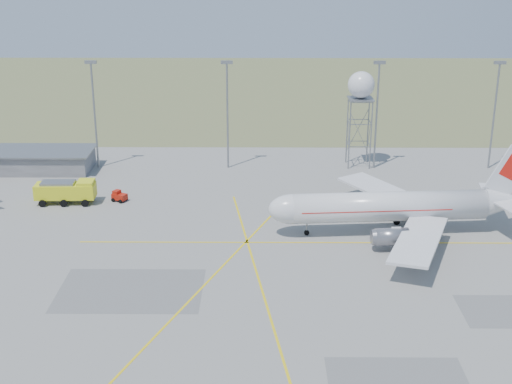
{
  "coord_description": "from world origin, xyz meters",
  "views": [
    {
      "loc": [
        -3.71,
        -64.77,
        41.48
      ],
      "look_at": [
        -4.45,
        40.0,
        4.22
      ],
      "focal_mm": 50.0,
      "sensor_mm": 36.0,
      "label": 1
    }
  ],
  "objects_px": {
    "airliner_main": "(393,207)",
    "baggage_tug": "(119,197)",
    "radar_tower": "(360,114)",
    "fire_truck": "(67,192)"
  },
  "relations": [
    {
      "from": "airliner_main",
      "to": "fire_truck",
      "type": "xyz_separation_m",
      "value": [
        -51.76,
        12.29,
        -2.21
      ]
    },
    {
      "from": "fire_truck",
      "to": "baggage_tug",
      "type": "xyz_separation_m",
      "value": [
        8.4,
        1.03,
        -1.19
      ]
    },
    {
      "from": "fire_truck",
      "to": "baggage_tug",
      "type": "height_order",
      "value": "fire_truck"
    },
    {
      "from": "radar_tower",
      "to": "fire_truck",
      "type": "xyz_separation_m",
      "value": [
        -50.87,
        -21.28,
        -8.4
      ]
    },
    {
      "from": "airliner_main",
      "to": "baggage_tug",
      "type": "bearing_deg",
      "value": -21.68
    },
    {
      "from": "radar_tower",
      "to": "baggage_tug",
      "type": "xyz_separation_m",
      "value": [
        -42.47,
        -20.26,
        -9.59
      ]
    },
    {
      "from": "radar_tower",
      "to": "fire_truck",
      "type": "distance_m",
      "value": 55.77
    },
    {
      "from": "airliner_main",
      "to": "fire_truck",
      "type": "relative_size",
      "value": 3.97
    },
    {
      "from": "airliner_main",
      "to": "radar_tower",
      "type": "bearing_deg",
      "value": -93.08
    },
    {
      "from": "fire_truck",
      "to": "airliner_main",
      "type": "bearing_deg",
      "value": -14.85
    }
  ]
}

